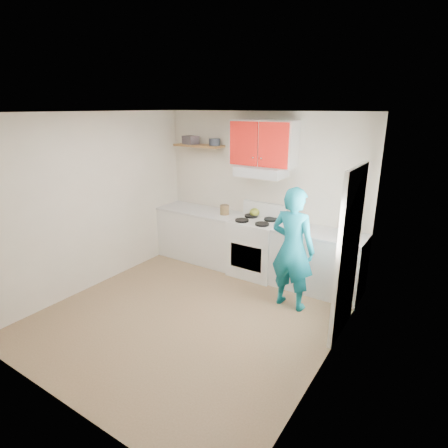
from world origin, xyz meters
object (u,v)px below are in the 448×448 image
Objects in this scene: stove at (256,248)px; crock at (225,210)px; person at (293,249)px; kettle at (255,212)px; tin at (215,142)px.

crock is at bearing 178.38° from stove.
crock is 0.11× the size of person.
crock is at bearing -167.03° from kettle.
tin is at bearing 172.60° from kettle.
kettle is (-0.15, 0.20, 0.53)m from stove.
stove is 0.54× the size of person.
person is (0.90, -0.65, 0.39)m from stove.
kettle reaches higher than stove.
tin is at bearing -20.68° from person.
tin reaches higher than crock.
crock is (-0.47, -0.19, 0.00)m from kettle.
person is at bearing -23.61° from crock.
kettle is at bearing 21.41° from crock.
stove is 1.89m from tin.
person is at bearing -24.52° from tin.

